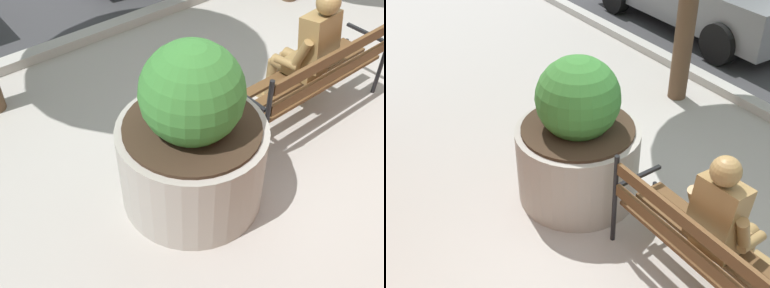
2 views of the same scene
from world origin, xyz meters
TOP-DOWN VIEW (x-y plane):
  - park_bench at (0.16, 0.12)m, footprint 1.81×0.57m
  - bronze_statue_seated at (0.16, 0.33)m, footprint 0.62×0.80m
  - concrete_planter at (-1.46, 0.04)m, footprint 1.21×1.21m

SIDE VIEW (x-z plane):
  - park_bench at x=0.16m, z-range 0.07..1.02m
  - concrete_planter at x=-1.46m, z-range -0.14..1.36m
  - bronze_statue_seated at x=0.16m, z-range -0.02..1.35m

